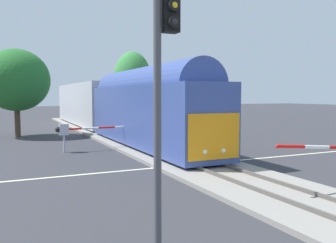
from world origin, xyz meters
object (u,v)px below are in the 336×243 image
(crossing_gate_far, at_px, (75,130))
(commuter_train, at_px, (109,104))
(oak_behind_train, at_px, (16,80))
(traffic_signal_near_left, at_px, (164,70))
(traffic_signal_far_side, at_px, (193,99))
(elm_centre_background, at_px, (132,81))

(crossing_gate_far, bearing_deg, commuter_train, 62.10)
(oak_behind_train, bearing_deg, traffic_signal_near_left, -86.10)
(crossing_gate_far, bearing_deg, traffic_signal_near_left, -94.10)
(commuter_train, relative_size, traffic_signal_far_side, 7.98)
(commuter_train, relative_size, crossing_gate_far, 6.35)
(commuter_train, distance_m, oak_behind_train, 8.16)
(commuter_train, bearing_deg, elm_centre_background, 59.95)
(commuter_train, height_order, traffic_signal_far_side, commuter_train)
(traffic_signal_near_left, xyz_separation_m, traffic_signal_far_side, (10.95, 18.79, -0.84))
(crossing_gate_far, relative_size, oak_behind_train, 0.80)
(commuter_train, xyz_separation_m, oak_behind_train, (-7.70, 1.73, 2.10))
(traffic_signal_far_side, xyz_separation_m, oak_behind_train, (-12.79, 8.23, 1.63))
(elm_centre_background, bearing_deg, commuter_train, -120.05)
(crossing_gate_far, xyz_separation_m, traffic_signal_far_side, (9.77, 2.33, 1.86))
(commuter_train, bearing_deg, traffic_signal_near_left, -103.04)
(traffic_signal_far_side, height_order, oak_behind_train, oak_behind_train)
(commuter_train, xyz_separation_m, crossing_gate_far, (-4.67, -8.83, -1.40))
(crossing_gate_far, bearing_deg, oak_behind_train, 105.97)
(crossing_gate_far, distance_m, elm_centre_background, 21.54)
(elm_centre_background, bearing_deg, oak_behind_train, -149.13)
(crossing_gate_far, height_order, elm_centre_background, elm_centre_background)
(commuter_train, height_order, traffic_signal_near_left, traffic_signal_near_left)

